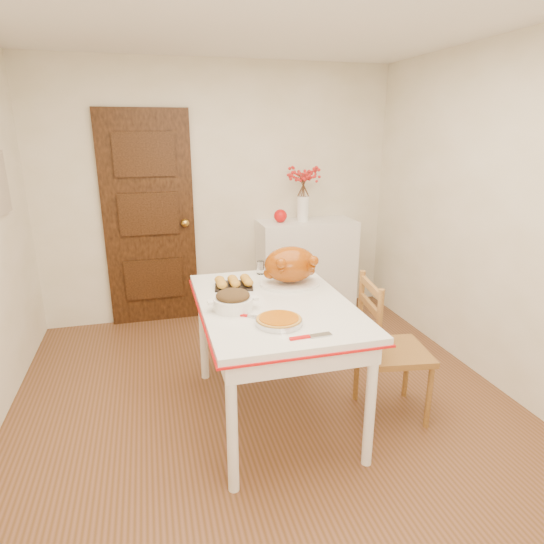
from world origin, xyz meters
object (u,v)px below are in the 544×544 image
object	(u,v)px
pumpkin_pie	(279,320)
turkey_platter	(290,266)
kitchen_table	(274,360)
chair_oak	(394,348)
sideboard	(306,267)

from	to	relation	value
pumpkin_pie	turkey_platter	bearing A→B (deg)	67.45
kitchen_table	pumpkin_pie	size ratio (longest dim) A/B	5.25
pumpkin_pie	chair_oak	bearing A→B (deg)	11.07
kitchen_table	chair_oak	size ratio (longest dim) A/B	1.42
turkey_platter	pumpkin_pie	distance (m)	0.69
turkey_platter	pumpkin_pie	size ratio (longest dim) A/B	1.62
sideboard	turkey_platter	bearing A→B (deg)	-113.53
sideboard	pumpkin_pie	world-z (taller)	sideboard
sideboard	chair_oak	world-z (taller)	sideboard
turkey_platter	sideboard	bearing A→B (deg)	48.47
kitchen_table	turkey_platter	xyz separation A→B (m)	(0.19, 0.28, 0.55)
sideboard	turkey_platter	xyz separation A→B (m)	(-0.62, -1.43, 0.47)
chair_oak	sideboard	bearing A→B (deg)	7.33
sideboard	kitchen_table	world-z (taller)	sideboard
sideboard	kitchen_table	xyz separation A→B (m)	(-0.82, -1.71, -0.08)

